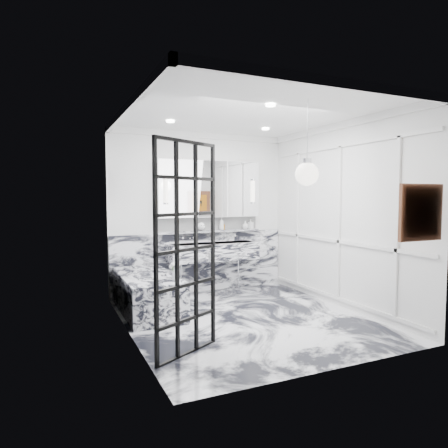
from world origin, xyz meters
name	(u,v)px	position (x,y,z in m)	size (l,w,h in m)	color
floor	(247,318)	(0.00, 0.00, 0.00)	(3.60, 3.60, 0.00)	white
ceiling	(247,113)	(0.00, 0.00, 2.80)	(3.60, 3.60, 0.00)	white
wall_back	(200,213)	(0.00, 1.80, 1.40)	(3.60, 3.60, 0.00)	white
wall_front	(334,227)	(0.00, -1.80, 1.40)	(3.60, 3.60, 0.00)	white
wall_left	(128,221)	(-1.60, 0.00, 1.40)	(3.60, 3.60, 0.00)	white
wall_right	(340,215)	(1.60, 0.00, 1.40)	(3.60, 3.60, 0.00)	white
marble_clad_back	(201,262)	(0.00, 1.78, 0.53)	(3.18, 0.05, 1.05)	white
marble_clad_left	(130,226)	(-1.59, 0.00, 1.34)	(0.02, 3.56, 2.68)	white
panel_molding	(339,222)	(1.58, 0.00, 1.30)	(0.03, 3.40, 2.30)	white
soap_bottle_a	(221,224)	(0.37, 1.71, 1.20)	(0.09, 0.09, 0.22)	#8C5919
soap_bottle_b	(251,224)	(0.96, 1.71, 1.18)	(0.08, 0.08, 0.17)	#4C4C51
soap_bottle_c	(245,225)	(0.85, 1.71, 1.16)	(0.11, 0.11, 0.14)	silver
face_pot	(201,226)	(-0.02, 1.71, 1.17)	(0.14, 0.14, 0.14)	white
amber_bottle	(224,227)	(0.42, 1.71, 1.14)	(0.04, 0.04, 0.10)	#8C5919
flower_vase	(175,276)	(-0.92, 0.36, 0.61)	(0.07, 0.07, 0.12)	silver
crittall_door	(187,250)	(-1.15, -0.84, 1.13)	(0.88, 0.04, 2.26)	black
artwork	(421,212)	(1.20, -1.76, 1.52)	(0.52, 0.05, 0.52)	#C67814
pendant_light	(307,174)	(0.14, -1.16, 1.93)	(0.26, 0.26, 0.26)	white
trough_sink	(213,251)	(0.15, 1.55, 0.73)	(1.60, 0.45, 0.30)	silver
ledge	(210,231)	(0.15, 1.72, 1.07)	(1.90, 0.14, 0.04)	silver
subway_tile	(208,223)	(0.15, 1.78, 1.21)	(1.90, 0.03, 0.23)	white
mirror_cabinet	(210,189)	(0.15, 1.73, 1.82)	(1.90, 0.16, 1.00)	white
sconce_left	(166,191)	(-0.67, 1.63, 1.78)	(0.07, 0.07, 0.40)	white
sconce_right	(253,191)	(0.97, 1.63, 1.78)	(0.07, 0.07, 0.40)	white
bathtub	(147,293)	(-1.18, 0.90, 0.28)	(0.75, 1.65, 0.55)	silver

